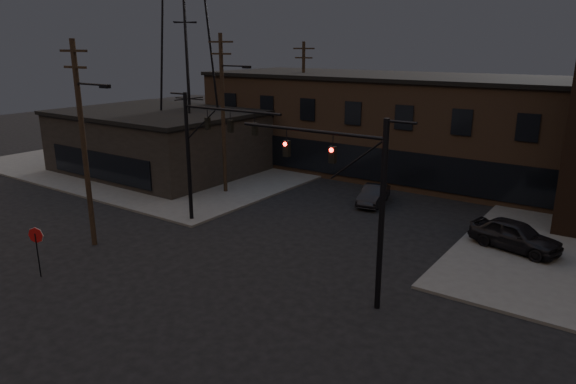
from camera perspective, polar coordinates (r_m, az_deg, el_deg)
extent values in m
plane|color=black|center=(22.63, -10.82, -12.43)|extent=(140.00, 140.00, 0.00)
cube|color=#474744|center=(52.15, -10.51, 3.99)|extent=(30.00, 30.00, 0.15)
cube|color=#503A2A|center=(44.58, 15.67, 6.79)|extent=(40.00, 12.00, 8.00)
cube|color=black|center=(46.27, -14.20, 5.33)|extent=(16.00, 12.00, 5.00)
cylinder|color=black|center=(20.91, 10.36, -2.86)|extent=(0.24, 0.24, 8.00)
cylinder|color=black|center=(21.77, 2.37, 6.83)|extent=(7.00, 0.14, 0.14)
cube|color=#FF140C|center=(21.34, 4.98, 4.14)|extent=(0.28, 0.22, 0.70)
cube|color=#FF140C|center=(22.58, -0.15, 4.85)|extent=(0.28, 0.22, 0.70)
cylinder|color=black|center=(31.97, -11.00, 3.66)|extent=(0.24, 0.24, 8.00)
cylinder|color=black|center=(29.05, -6.46, 9.04)|extent=(7.00, 0.14, 0.14)
cube|color=black|center=(30.34, -8.91, 7.53)|extent=(0.28, 0.22, 0.70)
cube|color=black|center=(29.17, -6.40, 7.28)|extent=(0.28, 0.22, 0.70)
cube|color=black|center=(28.05, -3.70, 7.01)|extent=(0.28, 0.22, 0.70)
cylinder|color=black|center=(27.15, -26.03, -6.34)|extent=(0.06, 0.06, 2.20)
cylinder|color=maroon|center=(26.83, -26.25, -4.34)|extent=(0.72, 0.33, 0.76)
cylinder|color=black|center=(29.18, -21.73, 4.66)|extent=(0.28, 0.28, 11.00)
cube|color=black|center=(28.72, -22.76, 14.27)|extent=(2.20, 0.12, 0.12)
cube|color=black|center=(28.74, -22.58, 12.69)|extent=(1.80, 0.12, 0.12)
cube|color=black|center=(26.89, -19.68, 11.00)|extent=(0.60, 0.25, 0.18)
cylinder|color=black|center=(37.63, -7.23, 8.36)|extent=(0.28, 0.28, 11.50)
cube|color=black|center=(37.31, -7.51, 16.22)|extent=(2.20, 0.12, 0.12)
cube|color=black|center=(37.32, -7.46, 14.99)|extent=(1.80, 0.12, 0.12)
cube|color=black|center=(35.83, -4.62, 13.67)|extent=(0.60, 0.25, 0.18)
cylinder|color=black|center=(47.71, 1.71, 9.76)|extent=(0.28, 0.28, 11.00)
cube|color=black|center=(47.43, 1.76, 15.65)|extent=(2.20, 0.12, 0.12)
cube|color=black|center=(47.44, 1.75, 14.69)|extent=(1.80, 0.12, 0.12)
imported|color=black|center=(29.91, 23.92, -4.39)|extent=(5.03, 2.99, 1.60)
imported|color=black|center=(36.08, 9.47, -0.33)|extent=(2.09, 4.20, 1.32)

